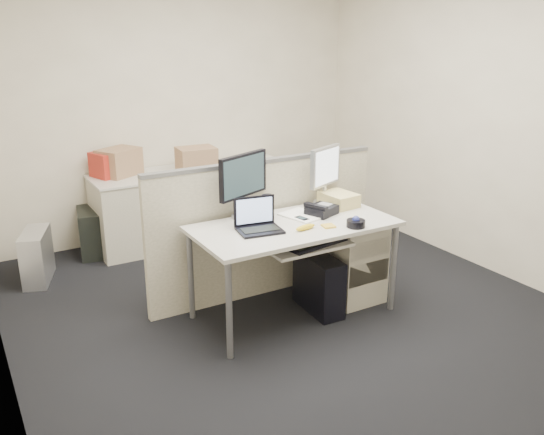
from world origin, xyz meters
TOP-DOWN VIEW (x-y plane):
  - floor at (0.00, 0.00)m, footprint 4.00×4.50m
  - wall_back at (0.00, 2.25)m, footprint 4.00×0.02m
  - wall_right at (2.00, 0.00)m, footprint 0.02×4.50m
  - desk at (0.00, 0.00)m, footprint 1.50×0.75m
  - keyboard_tray at (0.00, -0.18)m, footprint 0.62×0.32m
  - drawer_pedestal at (0.55, 0.05)m, footprint 0.40×0.55m
  - cubicle_partition at (0.00, 0.45)m, footprint 2.00×0.06m
  - back_counter at (0.00, 1.93)m, footprint 2.00×0.60m
  - monitor_main at (-0.25, 0.32)m, footprint 0.53×0.36m
  - monitor_small at (0.49, 0.32)m, footprint 0.42×0.32m
  - laptop at (-0.30, -0.02)m, footprint 0.34×0.27m
  - trackball at (0.35, -0.28)m, footprint 0.17×0.17m
  - desk_phone at (0.30, 0.08)m, footprint 0.27×0.25m
  - paper_stack at (0.15, 0.12)m, footprint 0.31×0.36m
  - sticky_pad at (0.18, -0.18)m, footprint 0.10×0.10m
  - travel_mug at (-0.10, 0.22)m, footprint 0.10×0.10m
  - banana at (0.00, -0.15)m, footprint 0.18×0.07m
  - cellphone at (0.10, 0.05)m, footprint 0.08×0.12m
  - manila_folders at (0.55, 0.20)m, footprint 0.25×0.31m
  - keyboard at (0.05, -0.22)m, footprint 0.50×0.25m
  - pc_tower_desk at (0.20, -0.05)m, footprint 0.22×0.49m
  - pc_tower_spare_dark at (-1.05, 2.03)m, footprint 0.28×0.50m
  - pc_tower_spare_silver at (-1.59, 1.63)m, footprint 0.34×0.52m
  - cardboard_box_left at (-0.70, 2.05)m, footprint 0.46×0.43m
  - cardboard_box_right at (0.00, 1.81)m, footprint 0.39×0.31m
  - red_binder at (-0.90, 2.03)m, footprint 0.15×0.28m

SIDE VIEW (x-z plane):
  - floor at x=0.00m, z-range -0.01..0.00m
  - pc_tower_spare_dark at x=-1.05m, z-range 0.00..0.45m
  - pc_tower_spare_silver at x=-1.59m, z-range 0.00..0.45m
  - pc_tower_desk at x=0.20m, z-range 0.00..0.45m
  - drawer_pedestal at x=0.55m, z-range 0.00..0.65m
  - back_counter at x=0.00m, z-range 0.00..0.72m
  - cubicle_partition at x=0.00m, z-range 0.00..1.10m
  - keyboard_tray at x=0.00m, z-range 0.61..0.63m
  - keyboard at x=0.05m, z-range 0.63..0.66m
  - desk at x=0.00m, z-range 0.30..1.03m
  - sticky_pad at x=0.18m, z-range 0.73..0.74m
  - paper_stack at x=0.15m, z-range 0.73..0.74m
  - cellphone at x=0.10m, z-range 0.73..0.74m
  - banana at x=0.00m, z-range 0.73..0.77m
  - trackball at x=0.35m, z-range 0.73..0.78m
  - desk_phone at x=0.30m, z-range 0.73..0.80m
  - manila_folders at x=0.55m, z-range 0.73..0.84m
  - travel_mug at x=-0.10m, z-range 0.73..0.90m
  - laptop at x=-0.30m, z-range 0.73..0.96m
  - red_binder at x=-0.90m, z-range 0.72..0.97m
  - cardboard_box_right at x=0.00m, z-range 0.72..0.98m
  - cardboard_box_left at x=-0.70m, z-range 0.72..1.00m
  - monitor_small at x=0.49m, z-range 0.73..1.19m
  - monitor_main at x=-0.25m, z-range 0.73..1.22m
  - wall_back at x=0.00m, z-range 0.00..2.70m
  - wall_right at x=2.00m, z-range 0.00..2.70m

